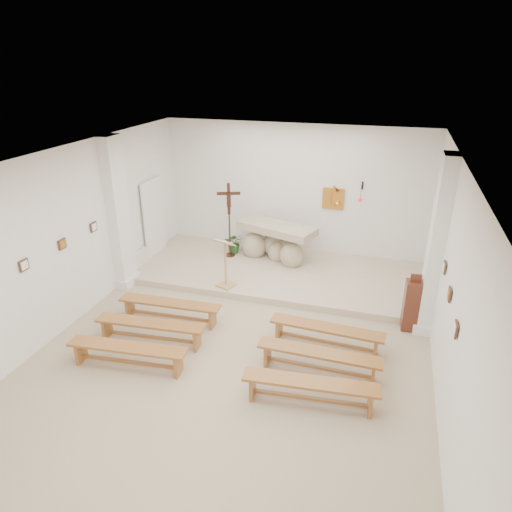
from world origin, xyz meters
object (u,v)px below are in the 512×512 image
(crucifix_stand, at_px, (229,215))
(bench_right_second, at_px, (319,357))
(bench_left_third, at_px, (128,351))
(lectern, at_px, (225,263))
(bench_right_front, at_px, (326,332))
(bench_left_front, at_px, (170,307))
(bench_left_second, at_px, (151,327))
(altar, at_px, (276,244))
(bench_right_third, at_px, (310,387))
(donation_pedestal, at_px, (412,305))

(crucifix_stand, distance_m, bench_right_second, 5.11)
(bench_left_third, bearing_deg, lectern, 72.91)
(bench_right_front, bearing_deg, bench_left_third, -150.20)
(lectern, relative_size, bench_left_front, 0.56)
(lectern, relative_size, bench_left_second, 0.56)
(crucifix_stand, relative_size, bench_right_second, 0.93)
(altar, distance_m, bench_right_second, 4.57)
(crucifix_stand, distance_m, bench_left_front, 3.33)
(bench_left_second, xyz_separation_m, bench_right_third, (3.20, -0.80, 0.00))
(bench_left_front, height_order, bench_right_second, same)
(crucifix_stand, bearing_deg, bench_left_third, -111.34)
(crucifix_stand, height_order, bench_left_third, crucifix_stand)
(lectern, relative_size, bench_left_third, 0.56)
(bench_right_third, bearing_deg, donation_pedestal, 56.04)
(altar, distance_m, lectern, 2.00)
(donation_pedestal, relative_size, bench_left_third, 0.56)
(crucifix_stand, height_order, donation_pedestal, crucifix_stand)
(altar, height_order, bench_right_second, altar)
(lectern, distance_m, bench_left_front, 1.70)
(donation_pedestal, height_order, bench_right_second, donation_pedestal)
(altar, relative_size, bench_right_second, 1.01)
(donation_pedestal, relative_size, bench_left_front, 0.57)
(lectern, bearing_deg, bench_right_third, -32.64)
(bench_left_second, relative_size, bench_right_second, 1.01)
(bench_left_front, xyz_separation_m, bench_right_third, (3.20, -1.60, 0.00))
(bench_right_second, bearing_deg, bench_left_third, -164.92)
(crucifix_stand, height_order, bench_left_front, crucifix_stand)
(donation_pedestal, distance_m, bench_left_third, 5.44)
(altar, height_order, lectern, lectern)
(bench_right_front, bearing_deg, lectern, 152.53)
(crucifix_stand, height_order, bench_right_third, crucifix_stand)
(bench_left_second, relative_size, bench_right_third, 1.00)
(donation_pedestal, xyz_separation_m, bench_left_front, (-4.70, -1.12, -0.20))
(altar, relative_size, bench_right_front, 1.00)
(altar, distance_m, bench_left_third, 5.16)
(crucifix_stand, xyz_separation_m, bench_right_front, (3.05, -3.19, -0.95))
(donation_pedestal, bearing_deg, bench_right_third, -123.76)
(bench_left_second, xyz_separation_m, bench_left_third, (0.00, -0.80, 0.00))
(altar, distance_m, donation_pedestal, 4.04)
(bench_right_front, xyz_separation_m, bench_right_second, (0.00, -0.80, 0.00))
(bench_right_front, bearing_deg, bench_left_front, -176.82)
(altar, distance_m, bench_left_front, 3.64)
(bench_left_third, relative_size, bench_right_third, 1.00)
(crucifix_stand, xyz_separation_m, bench_right_second, (3.05, -3.99, -0.95))
(bench_left_third, bearing_deg, altar, 69.49)
(lectern, bearing_deg, bench_right_second, -24.15)
(crucifix_stand, bearing_deg, bench_left_second, -111.71)
(crucifix_stand, bearing_deg, altar, -10.67)
(bench_left_front, bearing_deg, bench_right_front, -2.74)
(altar, xyz_separation_m, bench_right_front, (1.85, -3.37, -0.21))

